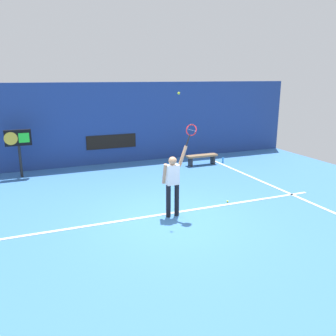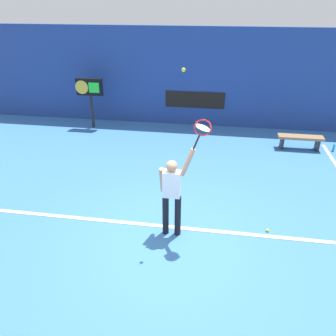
{
  "view_description": "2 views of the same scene",
  "coord_description": "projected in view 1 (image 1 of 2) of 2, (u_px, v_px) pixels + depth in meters",
  "views": [
    {
      "loc": [
        -3.48,
        -8.27,
        3.77
      ],
      "look_at": [
        0.15,
        0.63,
        1.26
      ],
      "focal_mm": 37.76,
      "sensor_mm": 36.0,
      "label": 1
    },
    {
      "loc": [
        0.87,
        -5.28,
        4.4
      ],
      "look_at": [
        -0.07,
        0.73,
        1.23
      ],
      "focal_mm": 35.27,
      "sensor_mm": 36.0,
      "label": 2
    }
  ],
  "objects": [
    {
      "name": "sponsor_banner_center",
      "position": [
        112.0,
        142.0,
        15.5
      ],
      "size": [
        2.2,
        0.03,
        0.6
      ],
      "primitive_type": "cube",
      "color": "black"
    },
    {
      "name": "water_bottle",
      "position": [
        223.0,
        160.0,
        15.83
      ],
      "size": [
        0.07,
        0.07,
        0.24
      ],
      "primitive_type": "cylinder",
      "color": "#338CD8",
      "rests_on": "ground_plane"
    },
    {
      "name": "tennis_player",
      "position": [
        173.0,
        181.0,
        9.56
      ],
      "size": [
        0.68,
        0.31,
        1.97
      ],
      "color": "black",
      "rests_on": "ground_plane"
    },
    {
      "name": "court_bench",
      "position": [
        202.0,
        157.0,
        15.39
      ],
      "size": [
        1.4,
        0.36,
        0.45
      ],
      "color": "olive",
      "rests_on": "ground_plane"
    },
    {
      "name": "tennis_ball",
      "position": [
        179.0,
        93.0,
        9.06
      ],
      "size": [
        0.07,
        0.07,
        0.07
      ],
      "primitive_type": "sphere",
      "color": "#CCE033"
    },
    {
      "name": "back_wall",
      "position": [
        110.0,
        124.0,
        15.41
      ],
      "size": [
        18.0,
        0.2,
        3.52
      ],
      "primitive_type": "cube",
      "color": "navy",
      "rests_on": "ground_plane"
    },
    {
      "name": "spare_ball",
      "position": [
        227.0,
        201.0,
        10.86
      ],
      "size": [
        0.07,
        0.07,
        0.07
      ],
      "primitive_type": "sphere",
      "color": "#CCE033",
      "rests_on": "ground_plane"
    },
    {
      "name": "ground_plane",
      "position": [
        172.0,
        219.0,
        9.63
      ],
      "size": [
        18.0,
        18.0,
        0.0
      ],
      "primitive_type": "plane",
      "color": "#3870B2"
    },
    {
      "name": "scoreboard_clock",
      "position": [
        18.0,
        140.0,
        13.25
      ],
      "size": [
        0.96,
        0.2,
        1.83
      ],
      "color": "black",
      "rests_on": "ground_plane"
    },
    {
      "name": "court_sideline",
      "position": [
        261.0,
        181.0,
        13.04
      ],
      "size": [
        0.1,
        7.0,
        0.01
      ],
      "primitive_type": "cube",
      "color": "white",
      "rests_on": "ground_plane"
    },
    {
      "name": "court_baseline",
      "position": [
        167.0,
        214.0,
        9.95
      ],
      "size": [
        10.0,
        0.1,
        0.01
      ],
      "primitive_type": "cube",
      "color": "white",
      "rests_on": "ground_plane"
    },
    {
      "name": "tennis_racket",
      "position": [
        191.0,
        131.0,
        9.41
      ],
      "size": [
        0.4,
        0.27,
        0.63
      ],
      "color": "black"
    }
  ]
}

